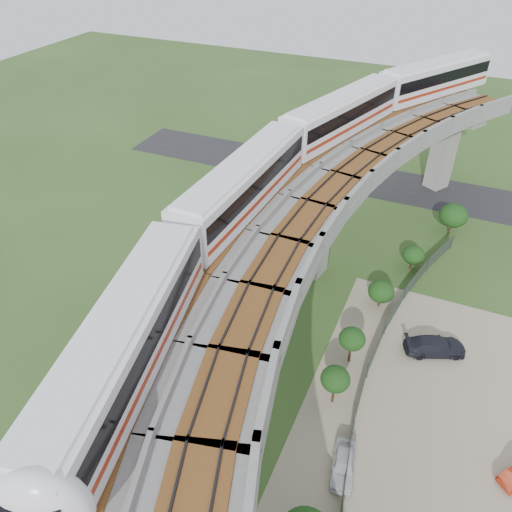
# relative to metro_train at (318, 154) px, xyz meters

# --- Properties ---
(ground) EXTENTS (160.00, 160.00, 0.00)m
(ground) POSITION_rel_metro_train_xyz_m (-1.02, -8.95, -12.31)
(ground) COLOR #305020
(ground) RESTS_ON ground
(dirt_lot) EXTENTS (18.00, 26.00, 0.04)m
(dirt_lot) POSITION_rel_metro_train_xyz_m (12.98, -10.95, -12.29)
(dirt_lot) COLOR gray
(dirt_lot) RESTS_ON ground
(asphalt_road) EXTENTS (60.00, 8.00, 0.03)m
(asphalt_road) POSITION_rel_metro_train_xyz_m (-1.02, 21.05, -12.29)
(asphalt_road) COLOR #232326
(asphalt_road) RESTS_ON ground
(viaduct) EXTENTS (19.58, 73.98, 11.40)m
(viaduct) POSITION_rel_metro_train_xyz_m (2.82, -8.95, -3.26)
(viaduct) COLOR #99968E
(viaduct) RESTS_ON ground
(metro_train) EXTENTS (15.47, 60.61, 3.64)m
(metro_train) POSITION_rel_metro_train_xyz_m (0.00, 0.00, 0.00)
(metro_train) COLOR white
(metro_train) RESTS_ON ground
(fence) EXTENTS (3.87, 38.73, 1.50)m
(fence) POSITION_rel_metro_train_xyz_m (8.73, -8.95, -11.56)
(fence) COLOR #2D382D
(fence) RESTS_ON ground
(tree_0) EXTENTS (2.79, 2.79, 3.35)m
(tree_0) POSITION_rel_metro_train_xyz_m (10.75, 12.93, -10.15)
(tree_0) COLOR #382314
(tree_0) RESTS_ON ground
(tree_1) EXTENTS (1.99, 1.99, 2.45)m
(tree_1) POSITION_rel_metro_train_xyz_m (8.17, 5.39, -10.71)
(tree_1) COLOR #382314
(tree_1) RESTS_ON ground
(tree_2) EXTENTS (2.17, 2.17, 2.55)m
(tree_2) POSITION_rel_metro_train_xyz_m (6.57, -0.90, -10.69)
(tree_2) COLOR #382314
(tree_2) RESTS_ON ground
(tree_3) EXTENTS (1.94, 1.94, 3.16)m
(tree_3) POSITION_rel_metro_train_xyz_m (5.86, -7.85, -9.98)
(tree_3) COLOR #382314
(tree_3) RESTS_ON ground
(tree_4) EXTENTS (1.98, 1.98, 3.21)m
(tree_4) POSITION_rel_metro_train_xyz_m (5.79, -11.89, -9.95)
(tree_4) COLOR #382314
(tree_4) RESTS_ON ground
(car_white) EXTENTS (1.99, 3.69, 1.19)m
(car_white) POSITION_rel_metro_train_xyz_m (7.82, -16.50, -11.67)
(car_white) COLOR silver
(car_white) RESTS_ON dirt_lot
(car_dark) EXTENTS (4.94, 3.52, 1.33)m
(car_dark) POSITION_rel_metro_train_xyz_m (11.54, -4.42, -11.60)
(car_dark) COLOR black
(car_dark) RESTS_ON dirt_lot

